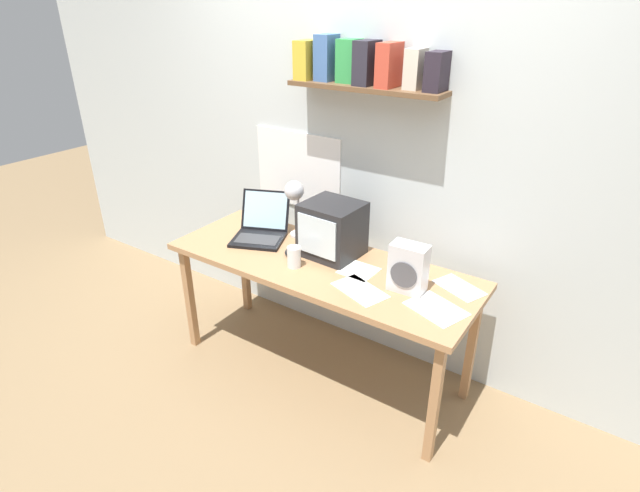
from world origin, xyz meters
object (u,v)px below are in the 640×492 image
Objects in this scene: desk_lamp at (295,196)px; computer_mouse at (291,251)px; printed_handout at (359,271)px; loose_paper_near_laptop at (360,290)px; laptop at (261,226)px; juice_glass at (294,258)px; loose_paper_near_monitor at (459,288)px; crt_monitor at (332,229)px; space_heater at (408,268)px; open_notebook at (436,309)px; corner_desk at (320,272)px.

computer_mouse is (0.09, -0.17, -0.27)m from desk_lamp.
printed_handout is 0.59× the size of loose_paper_near_laptop.
laptop is 0.45m from juice_glass.
loose_paper_near_laptop is at bearing -58.16° from printed_handout.
loose_paper_near_monitor is (1.03, 0.01, -0.28)m from desk_lamp.
loose_paper_near_monitor is (0.74, 0.04, -0.15)m from crt_monitor.
space_heater reaches higher than open_notebook.
loose_paper_near_laptop is at bearing -37.67° from laptop.
computer_mouse is at bearing 175.52° from open_notebook.
loose_paper_near_laptop is (-0.41, -0.30, 0.00)m from loose_paper_near_monitor.
space_heater is at bearing -10.39° from crt_monitor.
laptop is at bearing 162.77° from computer_mouse.
corner_desk is at bearing 53.73° from juice_glass.
juice_glass is at bearing -177.13° from open_notebook.
laptop is 1.55× the size of loose_paper_near_monitor.
printed_handout is at bearing -26.72° from laptop.
corner_desk is at bearing -167.36° from loose_paper_near_monitor.
loose_paper_near_monitor is (0.74, 0.17, 0.07)m from corner_desk.
open_notebook is (0.38, 0.06, 0.00)m from loose_paper_near_laptop.
computer_mouse is (0.29, -0.09, -0.05)m from laptop.
computer_mouse is 0.96m from loose_paper_near_monitor.
computer_mouse reaches higher than loose_paper_near_laptop.
open_notebook is (0.49, -0.11, 0.00)m from printed_handout.
loose_paper_near_monitor and open_notebook have the same top height.
space_heater is (1.02, -0.08, 0.06)m from laptop.
printed_handout is (-0.30, 0.03, -0.12)m from space_heater.
crt_monitor is 2.78× the size of computer_mouse.
space_heater is 0.26m from loose_paper_near_laptop.
laptop reaches higher than juice_glass.
space_heater is 2.17× the size of computer_mouse.
loose_paper_near_monitor is (0.94, 0.18, -0.01)m from computer_mouse.
computer_mouse is (-0.20, -0.13, -0.14)m from crt_monitor.
crt_monitor is 0.45m from loose_paper_near_laptop.
desk_lamp is 3.24× the size of computer_mouse.
loose_paper_near_monitor is at bearing 6.26° from crt_monitor.
computer_mouse is 0.92m from open_notebook.
corner_desk is 0.51m from laptop.
desk_lamp is 1.20× the size of open_notebook.
printed_handout is at bearing 121.84° from loose_paper_near_laptop.
laptop is 1.02m from space_heater.
corner_desk is 15.32× the size of computer_mouse.
desk_lamp reaches higher than crt_monitor.
loose_paper_near_laptop is at bearing -22.31° from corner_desk.
juice_glass is 0.81m from open_notebook.
computer_mouse is at bearing -40.00° from laptop.
crt_monitor is 0.29m from printed_handout.
juice_glass is 0.37× the size of loose_paper_near_laptop.
crt_monitor is 1.01× the size of loose_paper_near_laptop.
desk_lamp reaches higher than printed_handout.
corner_desk is 0.25m from crt_monitor.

